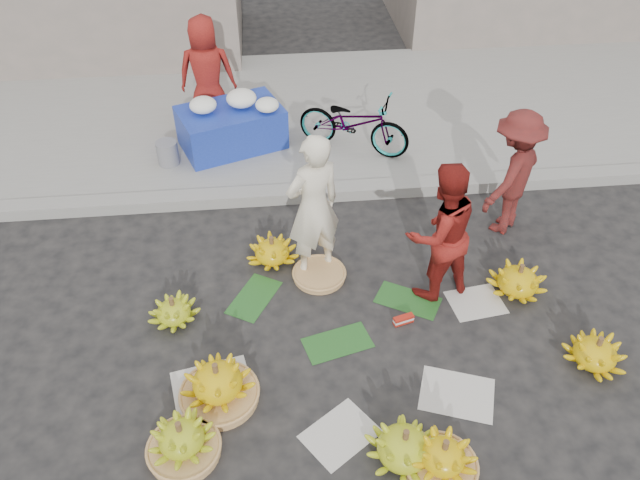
{
  "coord_description": "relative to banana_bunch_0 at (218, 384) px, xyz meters",
  "views": [
    {
      "loc": [
        -0.66,
        -4.14,
        4.7
      ],
      "look_at": [
        -0.2,
        0.54,
        0.7
      ],
      "focal_mm": 35.0,
      "sensor_mm": 36.0,
      "label": 1
    }
  ],
  "objects": [
    {
      "name": "basket_spare",
      "position": [
        1.04,
        1.48,
        -0.17
      ],
      "size": [
        0.63,
        0.63,
        0.06
      ],
      "primitive_type": "cylinder",
      "rotation": [
        0.0,
        0.0,
        -0.13
      ],
      "color": "#B07F49",
      "rests_on": "ground"
    },
    {
      "name": "flower_vendor",
      "position": [
        -0.19,
        4.69,
        0.71
      ],
      "size": [
        0.78,
        0.51,
        1.58
      ],
      "primitive_type": "imported",
      "rotation": [
        0.0,
        0.0,
        3.13
      ],
      "color": "maroon",
      "rests_on": "sidewalk"
    },
    {
      "name": "flower_table",
      "position": [
        0.11,
        4.09,
        0.23
      ],
      "size": [
        1.54,
        1.24,
        0.78
      ],
      "rotation": [
        0.0,
        0.0,
        0.35
      ],
      "color": "#172C99",
      "rests_on": "sidewalk"
    },
    {
      "name": "vendor_red",
      "position": [
        2.21,
        1.17,
        0.57
      ],
      "size": [
        0.9,
        0.79,
        1.56
      ],
      "primitive_type": "imported",
      "rotation": [
        0.0,
        0.0,
        3.44
      ],
      "color": "maroon",
      "rests_on": "ground"
    },
    {
      "name": "man_striped",
      "position": [
        3.28,
        2.14,
        0.56
      ],
      "size": [
        1.1,
        1.09,
        1.52
      ],
      "primitive_type": "imported",
      "rotation": [
        0.0,
        0.0,
        3.9
      ],
      "color": "maroon",
      "rests_on": "ground"
    },
    {
      "name": "banana_bunch_5",
      "position": [
        3.09,
        1.06,
        -0.04
      ],
      "size": [
        0.62,
        0.62,
        0.37
      ],
      "rotation": [
        0.0,
        0.0,
        0.05
      ],
      "color": "#E0BB0B",
      "rests_on": "ground"
    },
    {
      "name": "banana_leaves",
      "position": [
        1.12,
        0.93,
        -0.2
      ],
      "size": [
        2.0,
        1.0,
        0.0
      ],
      "primitive_type": null,
      "color": "#194B19",
      "rests_on": "ground"
    },
    {
      "name": "sidewalk",
      "position": [
        1.22,
        5.03,
        -0.14
      ],
      "size": [
        40.0,
        4.0,
        0.12
      ],
      "primitive_type": "cube",
      "color": "gray",
      "rests_on": "ground"
    },
    {
      "name": "vendor_cream",
      "position": [
        0.99,
        1.64,
        0.63
      ],
      "size": [
        0.72,
        0.62,
        1.67
      ],
      "primitive_type": "imported",
      "rotation": [
        0.0,
        0.0,
        3.56
      ],
      "color": "#EBE1C6",
      "rests_on": "ground"
    },
    {
      "name": "banana_bunch_7",
      "position": [
        0.54,
        1.8,
        -0.06
      ],
      "size": [
        0.64,
        0.64,
        0.34
      ],
      "rotation": [
        0.0,
        0.0,
        -0.22
      ],
      "color": "#E0BB0B",
      "rests_on": "ground"
    },
    {
      "name": "incense_stack",
      "position": [
        1.81,
        0.73,
        -0.16
      ],
      "size": [
        0.22,
        0.12,
        0.09
      ],
      "primitive_type": "cube",
      "rotation": [
        0.0,
        0.0,
        0.28
      ],
      "color": "#B02012",
      "rests_on": "ground"
    },
    {
      "name": "banana_bunch_2",
      "position": [
        1.79,
        -0.87,
        -0.03
      ],
      "size": [
        0.58,
        0.58,
        0.41
      ],
      "rotation": [
        0.0,
        0.0,
        -0.06
      ],
      "color": "#B07F49",
      "rests_on": "ground"
    },
    {
      "name": "banana_bunch_4",
      "position": [
        3.48,
        0.06,
        -0.05
      ],
      "size": [
        0.71,
        0.71,
        0.35
      ],
      "rotation": [
        0.0,
        0.0,
        0.36
      ],
      "color": "#E0BB0B",
      "rests_on": "ground"
    },
    {
      "name": "banana_bunch_1",
      "position": [
        -0.28,
        -0.51,
        -0.03
      ],
      "size": [
        0.6,
        0.6,
        0.42
      ],
      "rotation": [
        0.0,
        0.0,
        0.03
      ],
      "color": "#B07F49",
      "rests_on": "ground"
    },
    {
      "name": "banana_bunch_3",
      "position": [
        1.51,
        -0.74,
        -0.04
      ],
      "size": [
        0.81,
        0.81,
        0.38
      ],
      "rotation": [
        0.0,
        0.0,
        0.43
      ],
      "color": "#8AA517",
      "rests_on": "ground"
    },
    {
      "name": "banana_bunch_0",
      "position": [
        0.0,
        0.0,
        0.0
      ],
      "size": [
        0.69,
        0.69,
        0.47
      ],
      "rotation": [
        0.0,
        0.0,
        -0.1
      ],
      "color": "#B07F49",
      "rests_on": "ground"
    },
    {
      "name": "ground",
      "position": [
        1.22,
        0.73,
        -0.2
      ],
      "size": [
        80.0,
        80.0,
        0.0
      ],
      "primitive_type": "plane",
      "color": "black",
      "rests_on": "ground"
    },
    {
      "name": "banana_bunch_6",
      "position": [
        -0.47,
        1.0,
        -0.07
      ],
      "size": [
        0.53,
        0.53,
        0.31
      ],
      "rotation": [
        0.0,
        0.0,
        0.14
      ],
      "color": "#8AA517",
      "rests_on": "ground"
    },
    {
      "name": "curb",
      "position": [
        1.22,
        2.93,
        -0.13
      ],
      "size": [
        40.0,
        0.25,
        0.15
      ],
      "primitive_type": "cube",
      "color": "gray",
      "rests_on": "ground"
    },
    {
      "name": "grey_bucket",
      "position": [
        -0.74,
        3.73,
        0.07
      ],
      "size": [
        0.28,
        0.28,
        0.32
      ],
      "primitive_type": "cylinder",
      "color": "slate",
      "rests_on": "sidewalk"
    },
    {
      "name": "bicycle",
      "position": [
        1.73,
        3.83,
        0.32
      ],
      "size": [
        1.19,
        1.62,
        0.81
      ],
      "primitive_type": "imported",
      "rotation": [
        0.0,
        0.0,
        1.09
      ],
      "color": "gray",
      "rests_on": "sidewalk"
    },
    {
      "name": "newspaper_scatter",
      "position": [
        1.22,
        -0.07,
        -0.2
      ],
      "size": [
        3.2,
        1.8,
        0.0
      ],
      "primitive_type": null,
      "color": "beige",
      "rests_on": "ground"
    }
  ]
}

